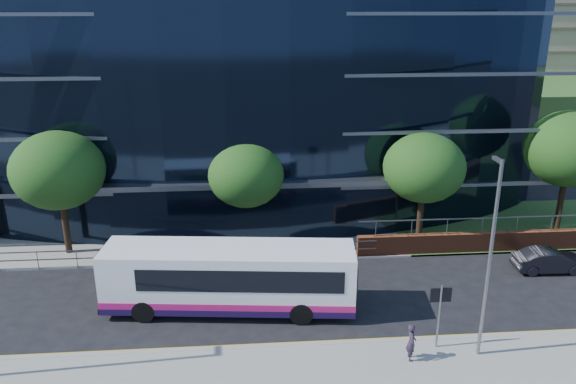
{
  "coord_description": "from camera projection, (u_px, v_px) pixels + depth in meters",
  "views": [
    {
      "loc": [
        -3.04,
        -20.56,
        13.46
      ],
      "look_at": [
        -0.76,
        8.0,
        3.65
      ],
      "focal_mm": 35.0,
      "sensor_mm": 36.0,
      "label": 1
    }
  ],
  "objects": [
    {
      "name": "parked_car",
      "position": [
        550.0,
        261.0,
        29.22
      ],
      "size": [
        3.76,
        1.43,
        1.22
      ],
      "primitive_type": "imported",
      "rotation": [
        0.0,
        0.0,
        1.54
      ],
      "color": "black",
      "rests_on": "ground"
    },
    {
      "name": "streetlight_east",
      "position": [
        490.0,
        255.0,
        20.94
      ],
      "size": [
        0.15,
        0.77,
        8.0
      ],
      "color": "slate",
      "rests_on": "pavement_near"
    },
    {
      "name": "kerb",
      "position": [
        324.0,
        345.0,
        23.01
      ],
      "size": [
        80.0,
        0.25,
        0.16
      ],
      "primitive_type": "cube",
      "color": "gray",
      "rests_on": "ground"
    },
    {
      "name": "street_sign",
      "position": [
        440.0,
        303.0,
        22.12
      ],
      "size": [
        0.85,
        0.09,
        2.8
      ],
      "color": "slate",
      "rests_on": "pavement_near"
    },
    {
      "name": "tree_far_a",
      "position": [
        58.0,
        170.0,
        29.91
      ],
      "size": [
        4.95,
        4.95,
        6.98
      ],
      "color": "black",
      "rests_on": "ground"
    },
    {
      "name": "city_bus",
      "position": [
        231.0,
        278.0,
        25.28
      ],
      "size": [
        11.51,
        3.77,
        3.06
      ],
      "rotation": [
        0.0,
        0.0,
        -0.11
      ],
      "color": "white",
      "rests_on": "ground"
    },
    {
      "name": "pedestrian",
      "position": [
        411.0,
        342.0,
        21.73
      ],
      "size": [
        0.4,
        0.58,
        1.54
      ],
      "primitive_type": "imported",
      "rotation": [
        0.0,
        0.0,
        1.51
      ],
      "color": "#2C2132",
      "rests_on": "pavement_near"
    },
    {
      "name": "far_forecourt",
      "position": [
        198.0,
        235.0,
        33.88
      ],
      "size": [
        50.0,
        8.0,
        0.1
      ],
      "primitive_type": "cube",
      "color": "gray",
      "rests_on": "ground"
    },
    {
      "name": "yellow_line_inner",
      "position": [
        323.0,
        341.0,
        23.36
      ],
      "size": [
        80.0,
        0.08,
        0.01
      ],
      "primitive_type": "cube",
      "color": "gold",
      "rests_on": "ground"
    },
    {
      "name": "apartment_block",
      "position": [
        498.0,
        18.0,
        76.74
      ],
      "size": [
        60.0,
        42.0,
        30.0
      ],
      "color": "#2D511E",
      "rests_on": "ground"
    },
    {
      "name": "ground",
      "position": [
        321.0,
        333.0,
        23.98
      ],
      "size": [
        200.0,
        200.0,
        0.0
      ],
      "primitive_type": "plane",
      "color": "black",
      "rests_on": "ground"
    },
    {
      "name": "tree_far_d",
      "position": [
        569.0,
        149.0,
        32.93
      ],
      "size": [
        5.28,
        5.28,
        7.44
      ],
      "color": "black",
      "rests_on": "ground"
    },
    {
      "name": "tree_far_b",
      "position": [
        246.0,
        175.0,
        31.35
      ],
      "size": [
        4.29,
        4.29,
        6.05
      ],
      "color": "black",
      "rests_on": "ground"
    },
    {
      "name": "tree_dist_e",
      "position": [
        488.0,
        85.0,
        62.04
      ],
      "size": [
        4.62,
        4.62,
        6.51
      ],
      "color": "black",
      "rests_on": "ground"
    },
    {
      "name": "glass_office",
      "position": [
        230.0,
        80.0,
        40.75
      ],
      "size": [
        44.0,
        23.1,
        16.0
      ],
      "color": "black",
      "rests_on": "ground"
    },
    {
      "name": "yellow_line_outer",
      "position": [
        323.0,
        343.0,
        23.22
      ],
      "size": [
        80.0,
        0.08,
        0.01
      ],
      "primitive_type": "cube",
      "color": "gold",
      "rests_on": "ground"
    },
    {
      "name": "tree_far_c",
      "position": [
        424.0,
        168.0,
        31.52
      ],
      "size": [
        4.62,
        4.62,
        6.51
      ],
      "color": "black",
      "rests_on": "ground"
    },
    {
      "name": "guard_railings",
      "position": [
        154.0,
        252.0,
        29.71
      ],
      "size": [
        24.0,
        0.05,
        1.1
      ],
      "color": "slate",
      "rests_on": "ground"
    }
  ]
}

